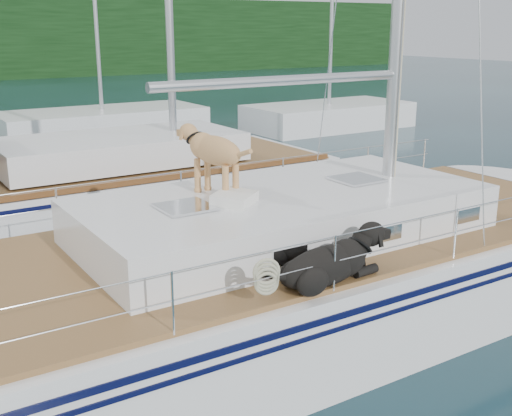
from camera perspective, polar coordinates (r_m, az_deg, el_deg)
ground at (r=8.39m, az=-2.19°, el=-11.40°), size 120.00×120.00×0.00m
main_sailboat at (r=8.14m, az=-1.67°, el=-7.03°), size 12.00×3.81×14.01m
neighbor_sailboat at (r=13.11m, az=-16.26°, el=1.04°), size 11.00×3.50×13.30m
bg_boat_center at (r=23.99m, az=-13.47°, el=7.34°), size 7.20×3.00×11.65m
bg_boat_east at (r=25.25m, az=6.47°, el=8.09°), size 6.40×3.00×11.65m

